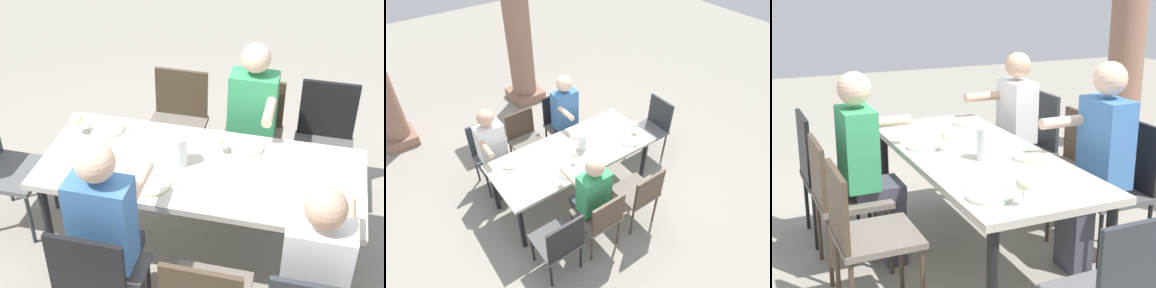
# 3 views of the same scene
# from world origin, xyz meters

# --- Properties ---
(ground_plane) EXTENTS (16.00, 16.00, 0.00)m
(ground_plane) POSITION_xyz_m (0.00, 0.00, 0.00)
(ground_plane) COLOR gray
(dining_table) EXTENTS (2.04, 0.86, 0.75)m
(dining_table) POSITION_xyz_m (0.00, 0.00, 0.68)
(dining_table) COLOR beige
(dining_table) RESTS_ON ground
(chair_west_south) EXTENTS (0.44, 0.44, 0.93)m
(chair_west_south) POSITION_xyz_m (-0.75, -0.85, 0.53)
(chair_west_south) COLOR #4F4F50
(chair_west_south) RESTS_ON ground
(chair_mid_south) EXTENTS (0.44, 0.44, 0.88)m
(chair_mid_south) POSITION_xyz_m (-0.22, -0.84, 0.53)
(chair_mid_south) COLOR #6A6158
(chair_mid_south) RESTS_ON ground
(chair_east_north) EXTENTS (0.44, 0.44, 0.94)m
(chair_east_north) POSITION_xyz_m (0.38, 0.85, 0.55)
(chair_east_north) COLOR #4F4F50
(chair_east_north) RESTS_ON ground
(chair_east_south) EXTENTS (0.44, 0.44, 0.89)m
(chair_east_south) POSITION_xyz_m (0.38, -0.84, 0.53)
(chair_east_south) COLOR #6A6158
(chair_east_south) RESTS_ON ground
(chair_head_east) EXTENTS (0.44, 0.44, 0.92)m
(chair_head_east) POSITION_xyz_m (1.44, 0.00, 0.52)
(chair_head_east) COLOR #5B5E61
(chair_head_east) RESTS_ON ground
(diner_woman_green) EXTENTS (0.34, 0.50, 1.34)m
(diner_woman_green) POSITION_xyz_m (0.37, 0.66, 0.72)
(diner_woman_green) COLOR #3F3F4C
(diner_woman_green) RESTS_ON ground
(diner_man_white) EXTENTS (0.35, 0.49, 1.27)m
(diner_man_white) POSITION_xyz_m (-0.76, 0.64, 0.68)
(diner_man_white) COLOR #3F3F4C
(diner_man_white) RESTS_ON ground
(diner_guest_third) EXTENTS (0.35, 0.49, 1.29)m
(diner_guest_third) POSITION_xyz_m (-0.22, -0.65, 0.69)
(diner_guest_third) COLOR #3F3F4C
(diner_guest_third) RESTS_ON ground
(plate_0) EXTENTS (0.21, 0.21, 0.02)m
(plate_0) POSITION_xyz_m (-0.72, 0.25, 0.76)
(plate_0) COLOR white
(plate_0) RESTS_ON dining_table
(fork_0) EXTENTS (0.04, 0.17, 0.01)m
(fork_0) POSITION_xyz_m (-0.87, 0.25, 0.75)
(fork_0) COLOR silver
(fork_0) RESTS_ON dining_table
(spoon_0) EXTENTS (0.03, 0.17, 0.01)m
(spoon_0) POSITION_xyz_m (-0.57, 0.25, 0.75)
(spoon_0) COLOR silver
(spoon_0) RESTS_ON dining_table
(plate_1) EXTENTS (0.24, 0.24, 0.02)m
(plate_1) POSITION_xyz_m (-0.24, -0.27, 0.76)
(plate_1) COLOR white
(plate_1) RESTS_ON dining_table
(wine_glass_1) EXTENTS (0.07, 0.07, 0.15)m
(wine_glass_1) POSITION_xyz_m (-0.09, -0.17, 0.85)
(wine_glass_1) COLOR white
(wine_glass_1) RESTS_ON dining_table
(fork_1) EXTENTS (0.02, 0.17, 0.01)m
(fork_1) POSITION_xyz_m (-0.39, -0.27, 0.75)
(fork_1) COLOR silver
(fork_1) RESTS_ON dining_table
(spoon_1) EXTENTS (0.02, 0.17, 0.01)m
(spoon_1) POSITION_xyz_m (-0.09, -0.27, 0.75)
(spoon_1) COLOR silver
(spoon_1) RESTS_ON dining_table
(plate_2) EXTENTS (0.23, 0.23, 0.02)m
(plate_2) POSITION_xyz_m (0.24, 0.25, 0.76)
(plate_2) COLOR silver
(plate_2) RESTS_ON dining_table
(fork_2) EXTENTS (0.02, 0.17, 0.01)m
(fork_2) POSITION_xyz_m (0.09, 0.25, 0.75)
(fork_2) COLOR silver
(fork_2) RESTS_ON dining_table
(spoon_2) EXTENTS (0.03, 0.17, 0.01)m
(spoon_2) POSITION_xyz_m (0.39, 0.25, 0.75)
(spoon_2) COLOR silver
(spoon_2) RESTS_ON dining_table
(plate_3) EXTENTS (0.25, 0.25, 0.02)m
(plate_3) POSITION_xyz_m (0.73, -0.26, 0.76)
(plate_3) COLOR white
(plate_3) RESTS_ON dining_table
(wine_glass_3) EXTENTS (0.08, 0.08, 0.16)m
(wine_glass_3) POSITION_xyz_m (0.89, -0.16, 0.87)
(wine_glass_3) COLOR white
(wine_glass_3) RESTS_ON dining_table
(fork_3) EXTENTS (0.02, 0.17, 0.01)m
(fork_3) POSITION_xyz_m (0.58, -0.26, 0.75)
(fork_3) COLOR silver
(fork_3) RESTS_ON dining_table
(spoon_3) EXTENTS (0.02, 0.17, 0.01)m
(spoon_3) POSITION_xyz_m (0.88, -0.26, 0.75)
(spoon_3) COLOR silver
(spoon_3) RESTS_ON dining_table
(water_pitcher) EXTENTS (0.12, 0.12, 0.20)m
(water_pitcher) POSITION_xyz_m (0.14, -0.01, 0.84)
(water_pitcher) COLOR white
(water_pitcher) RESTS_ON dining_table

